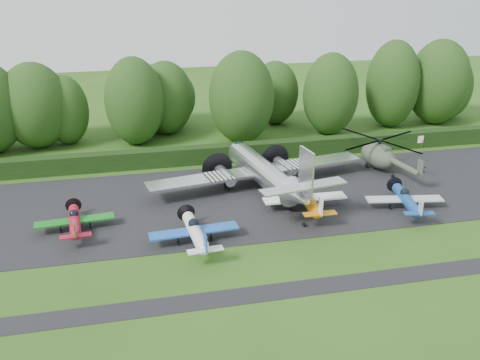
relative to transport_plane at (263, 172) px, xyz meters
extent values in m
plane|color=#284A14|center=(-3.58, -11.57, -2.09)|extent=(160.00, 160.00, 0.00)
cube|color=black|center=(-3.58, -1.57, -2.09)|extent=(70.00, 18.00, 0.01)
cube|color=black|center=(-3.58, -17.57, -2.09)|extent=(70.00, 2.00, 0.00)
cube|color=black|center=(-3.58, 9.43, -2.09)|extent=(90.00, 1.60, 2.00)
cylinder|color=silver|center=(0.00, 0.36, -0.07)|extent=(2.45, 12.77, 2.45)
cone|color=silver|center=(0.00, 7.51, -0.07)|extent=(2.45, 1.60, 2.45)
cone|color=silver|center=(0.00, -7.31, 0.46)|extent=(2.45, 3.19, 2.45)
sphere|color=black|center=(0.00, 6.49, 0.46)|extent=(1.60, 1.60, 1.60)
cube|color=silver|center=(0.00, 1.42, -0.39)|extent=(23.42, 2.55, 0.23)
cube|color=white|center=(-4.26, 1.42, -0.26)|extent=(2.77, 2.66, 0.05)
cube|color=white|center=(4.26, 1.42, -0.26)|extent=(2.77, 2.66, 0.05)
cylinder|color=silver|center=(-3.41, 2.06, -0.66)|extent=(1.17, 3.41, 1.17)
cylinder|color=silver|center=(3.41, 2.06, -0.66)|extent=(1.17, 3.41, 1.17)
cylinder|color=black|center=(-3.41, 4.46, -0.66)|extent=(3.41, 0.03, 3.41)
cylinder|color=black|center=(3.41, 4.46, -0.66)|extent=(3.41, 0.03, 3.41)
cube|color=silver|center=(0.00, -8.16, 1.63)|extent=(7.98, 1.49, 0.15)
cube|color=silver|center=(0.00, -8.48, 3.12)|extent=(0.19, 2.34, 4.05)
cylinder|color=black|center=(-3.41, 1.64, -1.83)|extent=(0.27, 0.96, 0.96)
cylinder|color=black|center=(3.41, 1.64, -1.83)|extent=(0.27, 0.96, 0.96)
cylinder|color=black|center=(0.00, -8.58, -1.90)|extent=(0.19, 0.47, 0.47)
cylinder|color=#A70F29|center=(-18.17, -5.17, -1.03)|extent=(0.92, 5.29, 0.92)
sphere|color=black|center=(-18.17, -4.59, -0.60)|extent=(0.81, 0.81, 0.81)
cube|color=#11711A|center=(-18.17, -4.69, -1.18)|extent=(6.73, 1.25, 0.13)
cube|color=#A70F29|center=(-18.17, -8.34, -0.79)|extent=(2.50, 0.67, 0.10)
cube|color=#11711A|center=(-18.17, -8.44, -0.17)|extent=(0.10, 0.77, 1.25)
cylinder|color=black|center=(-18.17, -1.75, -1.03)|extent=(1.44, 0.02, 1.44)
cylinder|color=black|center=(-19.42, -4.88, -1.92)|extent=(0.13, 0.42, 0.42)
cylinder|color=black|center=(-16.92, -4.88, -1.92)|extent=(0.13, 0.42, 0.42)
cylinder|color=black|center=(-18.17, -2.67, -1.94)|extent=(0.12, 0.38, 0.38)
cylinder|color=white|center=(-8.28, -9.57, -0.91)|extent=(1.03, 5.90, 1.03)
sphere|color=black|center=(-8.28, -8.93, -0.43)|extent=(0.90, 0.90, 0.90)
cube|color=#1D53AE|center=(-8.28, -9.04, -1.07)|extent=(7.51, 1.39, 0.15)
cube|color=white|center=(-8.28, -13.11, -0.65)|extent=(2.79, 0.75, 0.11)
cube|color=#1D53AE|center=(-8.28, -13.22, 0.05)|extent=(0.11, 0.86, 1.39)
cylinder|color=black|center=(-8.28, -5.77, -0.91)|extent=(1.61, 0.02, 1.61)
cylinder|color=black|center=(-9.67, -9.25, -1.90)|extent=(0.15, 0.47, 0.47)
cylinder|color=black|center=(-6.88, -9.25, -1.90)|extent=(0.15, 0.47, 0.47)
cylinder|color=black|center=(-8.28, -6.78, -1.92)|extent=(0.13, 0.43, 0.43)
cylinder|color=orange|center=(2.81, -5.40, -0.85)|extent=(1.09, 6.23, 1.09)
sphere|color=black|center=(2.81, -4.72, -0.34)|extent=(0.95, 0.95, 0.95)
cube|color=white|center=(2.81, -4.83, -1.02)|extent=(7.93, 1.47, 0.16)
cube|color=orange|center=(2.81, -9.14, -0.56)|extent=(2.95, 0.79, 0.11)
cube|color=white|center=(2.81, -9.25, 0.17)|extent=(0.11, 0.91, 1.47)
cylinder|color=black|center=(2.81, -1.38, -0.85)|extent=(1.70, 0.02, 1.70)
cylinder|color=black|center=(1.34, -5.06, -1.89)|extent=(0.16, 0.50, 0.50)
cylinder|color=black|center=(4.28, -5.06, -1.89)|extent=(0.16, 0.50, 0.50)
cylinder|color=black|center=(2.81, -2.45, -1.91)|extent=(0.14, 0.45, 0.45)
cylinder|color=navy|center=(11.96, -7.35, -0.96)|extent=(0.99, 5.67, 0.99)
sphere|color=black|center=(11.96, -6.74, -0.50)|extent=(0.87, 0.87, 0.87)
cube|color=#B6B7BC|center=(11.96, -6.84, -1.11)|extent=(7.22, 1.34, 0.14)
cube|color=navy|center=(11.96, -10.76, -0.70)|extent=(2.68, 0.72, 0.10)
cube|color=#B6B7BC|center=(11.96, -10.86, -0.03)|extent=(0.10, 0.82, 1.34)
cylinder|color=black|center=(11.96, -3.70, -0.96)|extent=(1.55, 0.02, 1.55)
cylinder|color=black|center=(10.62, -7.05, -1.91)|extent=(0.14, 0.45, 0.45)
cylinder|color=black|center=(13.30, -7.05, -1.91)|extent=(0.14, 0.45, 0.45)
cylinder|color=black|center=(11.96, -4.67, -1.93)|extent=(0.12, 0.41, 0.41)
ellipsoid|color=#313C2E|center=(14.14, 3.16, -0.45)|extent=(2.85, 5.23, 2.74)
cylinder|color=#313C2E|center=(14.14, -0.95, -0.17)|extent=(0.64, 5.49, 0.64)
cube|color=#313C2E|center=(14.14, -3.79, 0.65)|extent=(0.11, 0.82, 1.46)
cylinder|color=black|center=(14.14, 3.16, 0.93)|extent=(0.27, 0.27, 0.73)
cylinder|color=black|center=(14.14, 3.16, 1.34)|extent=(0.64, 0.64, 0.23)
cylinder|color=black|center=(14.14, 3.16, 1.34)|extent=(10.98, 10.98, 0.05)
cube|color=#313C2E|center=(14.14, 2.43, 0.61)|extent=(0.82, 1.83, 0.64)
ellipsoid|color=black|center=(14.14, 4.63, -0.35)|extent=(1.74, 1.74, 1.56)
cylinder|color=black|center=(13.23, 3.89, -1.82)|extent=(0.16, 0.51, 0.51)
cylinder|color=black|center=(15.06, 3.89, -1.82)|extent=(0.16, 0.51, 0.51)
cylinder|color=black|center=(14.14, 0.24, -1.86)|extent=(0.15, 0.44, 0.44)
cylinder|color=#3F3326|center=(20.07, 8.75, -1.54)|extent=(0.11, 0.11, 1.10)
cylinder|color=#3F3326|center=(22.82, 8.75, -1.54)|extent=(0.11, 0.11, 1.10)
cube|color=white|center=(21.45, 8.75, -0.90)|extent=(2.93, 0.07, 0.92)
cylinder|color=black|center=(7.74, 23.22, -0.63)|extent=(0.70, 0.70, 2.93)
ellipsoid|color=#1D3B12|center=(7.74, 23.22, 2.38)|extent=(6.64, 6.64, 8.95)
cylinder|color=black|center=(33.73, 20.66, -0.60)|extent=(0.70, 0.70, 2.98)
ellipsoid|color=#1D3B12|center=(33.73, 20.66, 2.47)|extent=(6.36, 6.36, 9.12)
cylinder|color=black|center=(-20.47, 19.99, -0.65)|extent=(0.70, 0.70, 2.88)
ellipsoid|color=#1D3B12|center=(-20.47, 19.99, 2.31)|extent=(5.67, 5.67, 8.80)
cylinder|color=black|center=(1.29, 16.03, -0.18)|extent=(0.70, 0.70, 3.83)
ellipsoid|color=#1D3B12|center=(1.29, 16.03, 3.76)|extent=(8.28, 8.28, 11.70)
cylinder|color=black|center=(23.16, 18.32, -0.12)|extent=(0.70, 0.70, 3.95)
ellipsoid|color=#1D3B12|center=(23.16, 18.32, 3.94)|extent=(7.29, 7.29, 12.06)
cylinder|color=black|center=(13.55, 16.83, -0.31)|extent=(0.70, 0.70, 3.57)
ellipsoid|color=#1D3B12|center=(13.55, 16.83, 3.36)|extent=(7.32, 7.32, 10.91)
cylinder|color=black|center=(-11.95, 18.14, -0.27)|extent=(0.70, 0.70, 3.64)
ellipsoid|color=#1D3B12|center=(-11.95, 18.14, 3.47)|extent=(7.35, 7.35, 11.12)
cylinder|color=black|center=(-7.76, 21.64, -0.49)|extent=(0.70, 0.70, 3.21)
ellipsoid|color=#1D3B12|center=(-7.76, 21.64, 2.82)|extent=(7.26, 7.26, 9.82)
cylinder|color=black|center=(30.21, 18.40, -0.14)|extent=(0.70, 0.70, 3.90)
ellipsoid|color=#1D3B12|center=(30.21, 18.40, 3.87)|extent=(8.53, 8.53, 11.93)
cylinder|color=black|center=(-23.97, 19.48, -0.35)|extent=(0.70, 0.70, 3.49)
ellipsoid|color=#1D3B12|center=(-23.97, 19.48, 3.24)|extent=(8.38, 8.38, 10.66)
cylinder|color=black|center=(-8.50, 23.46, -0.60)|extent=(0.70, 0.70, 2.98)
ellipsoid|color=#1D3B12|center=(-8.50, 23.46, 2.46)|extent=(9.84, 9.84, 9.11)
camera|label=1|loc=(-13.02, -48.46, 19.99)|focal=40.00mm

